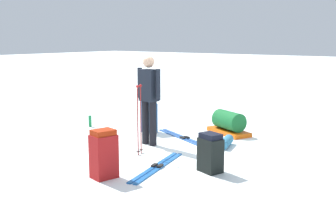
# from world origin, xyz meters

# --- Properties ---
(ground_plane) EXTENTS (80.00, 80.00, 0.00)m
(ground_plane) POSITION_xyz_m (0.00, 0.00, 0.00)
(ground_plane) COLOR white
(skier_standing) EXTENTS (0.25, 0.57, 1.70)m
(skier_standing) POSITION_xyz_m (0.02, -0.44, 0.95)
(skier_standing) COLOR black
(skier_standing) RESTS_ON ground_plane
(ski_pair_near) EXTENTS (0.93, 1.82, 0.05)m
(ski_pair_near) POSITION_xyz_m (-0.74, -0.13, 0.01)
(ski_pair_near) COLOR #2B56A0
(ski_pair_near) RESTS_ON ground_plane
(ski_pair_far) EXTENTS (1.70, 0.56, 0.05)m
(ski_pair_far) POSITION_xyz_m (1.08, 0.59, 0.01)
(ski_pair_far) COLOR #1D5BA4
(ski_pair_far) RESTS_ON ground_plane
(backpack_large_dark) EXTENTS (0.40, 0.35, 0.73)m
(backpack_large_dark) POSITION_xyz_m (1.92, 0.26, 0.36)
(backpack_large_dark) COLOR maroon
(backpack_large_dark) RESTS_ON ground_plane
(backpack_bright) EXTENTS (0.38, 0.35, 0.72)m
(backpack_bright) POSITION_xyz_m (-0.79, -1.11, 0.35)
(backpack_bright) COLOR navy
(backpack_bright) RESTS_ON ground_plane
(backpack_small_spare) EXTENTS (0.36, 0.41, 0.61)m
(backpack_small_spare) POSITION_xyz_m (0.75, 1.37, 0.30)
(backpack_small_spare) COLOR black
(backpack_small_spare) RESTS_ON ground_plane
(ski_poles_planted_near) EXTENTS (0.19, 0.11, 1.24)m
(ski_poles_planted_near) POSITION_xyz_m (0.65, -0.15, 0.69)
(ski_poles_planted_near) COLOR maroon
(ski_poles_planted_near) RESTS_ON ground_plane
(gear_sled) EXTENTS (0.83, 1.11, 0.49)m
(gear_sled) POSITION_xyz_m (-1.70, 0.35, 0.22)
(gear_sled) COLOR #E1580C
(gear_sled) RESTS_ON ground_plane
(sleeping_mat_rolled) EXTENTS (0.58, 0.33, 0.18)m
(sleeping_mat_rolled) POSITION_xyz_m (-0.71, 0.83, 0.09)
(sleeping_mat_rolled) COLOR teal
(sleeping_mat_rolled) RESTS_ON ground_plane
(thermos_bottle) EXTENTS (0.07, 0.07, 0.26)m
(thermos_bottle) POSITION_xyz_m (-0.41, -2.56, 0.13)
(thermos_bottle) COLOR #167338
(thermos_bottle) RESTS_ON ground_plane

